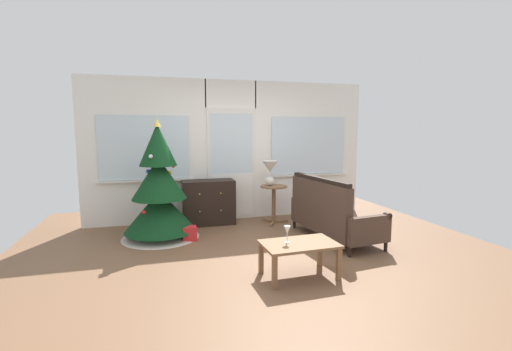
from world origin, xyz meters
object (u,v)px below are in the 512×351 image
(christmas_tree, at_px, (159,195))
(coffee_table, at_px, (299,248))
(table_lamp, at_px, (270,170))
(wine_glass, at_px, (287,230))
(gift_box, at_px, (190,233))
(settee_sofa, at_px, (330,215))
(dresser_cabinet, at_px, (209,202))
(side_table, at_px, (274,197))

(christmas_tree, xyz_separation_m, coffee_table, (1.50, -1.94, -0.33))
(table_lamp, xyz_separation_m, wine_glass, (-0.53, -2.28, -0.42))
(wine_glass, xyz_separation_m, gift_box, (-0.95, 1.64, -0.43))
(settee_sofa, xyz_separation_m, coffee_table, (-0.97, -1.16, -0.04))
(dresser_cabinet, distance_m, gift_box, 1.00)
(table_lamp, relative_size, coffee_table, 0.51)
(coffee_table, bearing_deg, wine_glass, 163.18)
(christmas_tree, distance_m, wine_glass, 2.35)
(christmas_tree, xyz_separation_m, settee_sofa, (2.47, -0.78, -0.29))
(dresser_cabinet, height_order, coffee_table, dresser_cabinet)
(side_table, bearing_deg, gift_box, -158.57)
(table_lamp, bearing_deg, wine_glass, -102.96)
(gift_box, bearing_deg, side_table, 21.43)
(christmas_tree, height_order, table_lamp, christmas_tree)
(wine_glass, bearing_deg, christmas_tree, 125.71)
(christmas_tree, xyz_separation_m, wine_glass, (1.37, -1.90, -0.13))
(coffee_table, relative_size, wine_glass, 4.41)
(settee_sofa, xyz_separation_m, gift_box, (-2.06, 0.52, -0.27))
(side_table, bearing_deg, coffee_table, -101.26)
(dresser_cabinet, relative_size, coffee_table, 1.05)
(dresser_cabinet, relative_size, side_table, 1.34)
(christmas_tree, bearing_deg, dresser_cabinet, 35.68)
(settee_sofa, height_order, coffee_table, settee_sofa)
(coffee_table, bearing_deg, gift_box, 122.77)
(christmas_tree, relative_size, gift_box, 8.75)
(coffee_table, bearing_deg, christmas_tree, 127.66)
(coffee_table, bearing_deg, table_lamp, 80.37)
(side_table, height_order, wine_glass, side_table)
(christmas_tree, bearing_deg, coffee_table, -52.34)
(coffee_table, bearing_deg, side_table, 78.74)
(christmas_tree, height_order, dresser_cabinet, christmas_tree)
(christmas_tree, height_order, coffee_table, christmas_tree)
(christmas_tree, relative_size, dresser_cabinet, 2.01)
(side_table, height_order, coffee_table, side_table)
(settee_sofa, relative_size, coffee_table, 1.97)
(wine_glass, bearing_deg, settee_sofa, 45.45)
(side_table, distance_m, table_lamp, 0.48)
(dresser_cabinet, bearing_deg, side_table, -13.07)
(coffee_table, xyz_separation_m, gift_box, (-1.08, 1.68, -0.23))
(gift_box, bearing_deg, wine_glass, -59.92)
(christmas_tree, relative_size, wine_glass, 9.33)
(christmas_tree, relative_size, side_table, 2.70)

